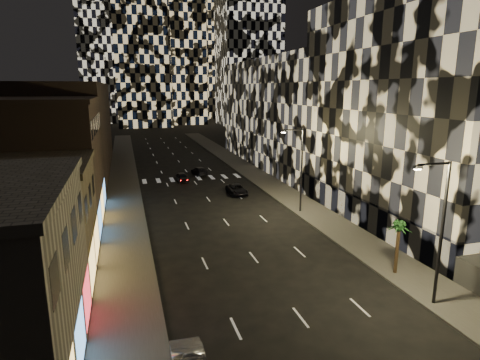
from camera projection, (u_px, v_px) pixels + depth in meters
sidewalk_left at (123, 182)px, 57.55m from camera, size 4.00×120.00×0.15m
sidewalk_right at (255, 174)px, 62.96m from camera, size 4.00×120.00×0.15m
curb_left at (138, 181)px, 58.12m from camera, size 0.20×120.00×0.15m
curb_right at (242, 175)px, 62.39m from camera, size 0.20×120.00×0.15m
retail_tan at (15, 226)px, 27.63m from camera, size 10.00×10.00×8.00m
retail_brown at (45, 165)px, 38.88m from camera, size 10.00×15.00×12.00m
retail_filler_left at (74, 129)px, 63.47m from camera, size 10.00×40.00×14.00m
midrise_right at (434, 112)px, 39.34m from camera, size 16.00×25.00×22.00m
midrise_base at (359, 211)px, 39.39m from camera, size 0.60×25.00×3.00m
midrise_filler_right at (297, 113)px, 70.22m from camera, size 16.00×40.00×18.00m
streetlight_near at (439, 224)px, 23.88m from camera, size 2.55×0.25×9.00m
streetlight_far at (300, 164)px, 42.61m from camera, size 2.55×0.25×9.00m
car_dark_midlane at (182, 177)px, 58.25m from camera, size 1.63×3.71×1.24m
car_dark_oncoming at (199, 171)px, 62.61m from camera, size 2.23×4.50×1.26m
car_dark_rightlane at (237, 190)px, 51.16m from camera, size 2.09×4.50×1.25m
palm_tree at (399, 230)px, 28.53m from camera, size 2.00×1.99×3.94m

